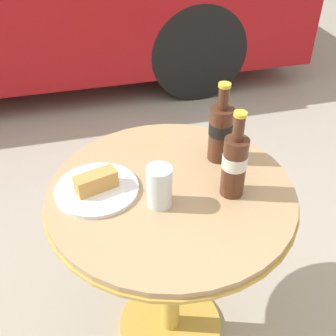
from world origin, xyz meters
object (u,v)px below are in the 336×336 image
(bistro_table, at_px, (171,227))
(lunch_plate_near, at_px, (97,187))
(drinking_glass, at_px, (159,188))
(cola_bottle_left, at_px, (235,163))
(cola_bottle_right, at_px, (221,131))

(bistro_table, height_order, lunch_plate_near, lunch_plate_near)
(drinking_glass, bearing_deg, cola_bottle_left, -1.04)
(lunch_plate_near, bearing_deg, bistro_table, -11.83)
(bistro_table, height_order, cola_bottle_left, cola_bottle_left)
(cola_bottle_left, relative_size, drinking_glass, 2.15)
(bistro_table, height_order, drinking_glass, drinking_glass)
(bistro_table, bearing_deg, cola_bottle_left, -18.57)
(drinking_glass, bearing_deg, bistro_table, 48.03)
(bistro_table, xyz_separation_m, drinking_glass, (-0.05, -0.05, 0.21))
(lunch_plate_near, bearing_deg, drinking_glass, -30.32)
(cola_bottle_left, distance_m, drinking_glass, 0.21)
(bistro_table, bearing_deg, lunch_plate_near, 168.17)
(drinking_glass, relative_size, lunch_plate_near, 0.51)
(cola_bottle_right, height_order, drinking_glass, cola_bottle_right)
(bistro_table, relative_size, cola_bottle_left, 2.80)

